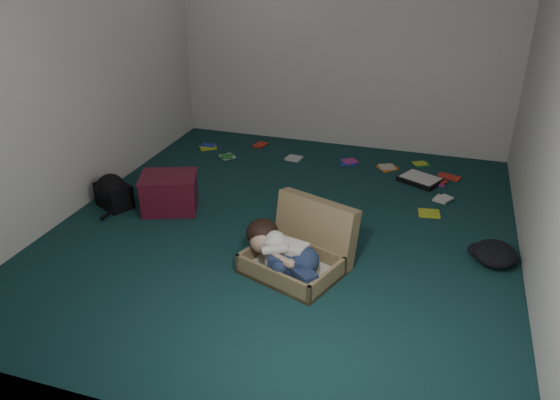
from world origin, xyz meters
The scene contains 12 objects.
floor centered at (0.00, 0.00, 0.00)m, with size 4.50×4.50×0.00m, color #133537.
wall_back centered at (0.00, 2.25, 1.30)m, with size 4.50×4.50×0.00m, color silver.
wall_front centered at (0.00, -2.25, 1.30)m, with size 4.50×4.50×0.00m, color silver.
wall_left centered at (-2.00, 0.00, 1.30)m, with size 4.50×4.50×0.00m, color silver.
wall_right centered at (2.00, 0.00, 1.30)m, with size 4.50×4.50×0.00m, color silver.
suitcase centered at (0.31, -0.56, 0.16)m, with size 0.90×0.89×0.52m.
person centered at (0.20, -0.71, 0.20)m, with size 0.70×0.55×0.32m.
maroon_bin centered at (-1.15, 0.00, 0.18)m, with size 0.63×0.57×0.36m.
backpack centered at (-1.70, -0.10, 0.13)m, with size 0.43×0.34×0.26m, color black, non-canonical shape.
clothing_pile centered at (1.67, 0.06, 0.07)m, with size 0.43×0.35×0.14m, color black, non-canonical shape.
paper_tray centered at (1.08, 1.39, 0.03)m, with size 0.51×0.46×0.06m.
book_scatter centered at (0.29, 1.49, 0.01)m, with size 3.07×1.46×0.02m.
Camera 1 is at (1.27, -4.12, 2.43)m, focal length 35.00 mm.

